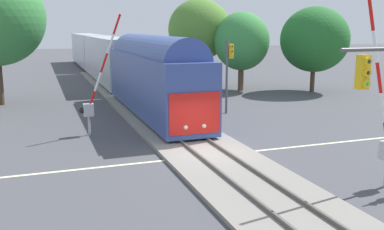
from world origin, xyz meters
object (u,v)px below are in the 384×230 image
at_px(commuter_train, 109,57).
at_px(crossing_gate_far, 92,98).
at_px(oak_far_right, 242,41).
at_px(traffic_signal_far_side, 229,64).
at_px(elm_centre_background, 199,30).
at_px(maple_right_background, 315,40).

relative_size(commuter_train, crossing_gate_far, 8.84).
bearing_deg(oak_far_right, traffic_signal_far_side, -120.08).
bearing_deg(traffic_signal_far_side, commuter_train, 104.03).
bearing_deg(traffic_signal_far_side, oak_far_right, 59.92).
xyz_separation_m(commuter_train, crossing_gate_far, (-4.65, -23.74, -0.63)).
xyz_separation_m(crossing_gate_far, elm_centre_background, (12.69, 16.85, 3.64)).
xyz_separation_m(traffic_signal_far_side, maple_right_background, (11.78, 6.97, 1.40)).
height_order(traffic_signal_far_side, maple_right_background, maple_right_background).
height_order(oak_far_right, elm_centre_background, elm_centre_background).
distance_m(traffic_signal_far_side, maple_right_background, 13.76).
bearing_deg(oak_far_right, crossing_gate_far, -139.69).
xyz_separation_m(traffic_signal_far_side, elm_centre_background, (2.90, 13.65, 2.28)).
xyz_separation_m(crossing_gate_far, traffic_signal_far_side, (9.78, 3.20, 1.36)).
bearing_deg(crossing_gate_far, maple_right_background, 25.26).
bearing_deg(crossing_gate_far, elm_centre_background, 53.02).
bearing_deg(elm_centre_background, crossing_gate_far, -126.98).
distance_m(commuter_train, oak_far_right, 15.29).
bearing_deg(elm_centre_background, commuter_train, 139.39).
relative_size(crossing_gate_far, elm_centre_background, 0.77).
bearing_deg(oak_far_right, elm_centre_background, 128.67).
relative_size(oak_far_right, elm_centre_background, 0.85).
distance_m(crossing_gate_far, maple_right_background, 24.01).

